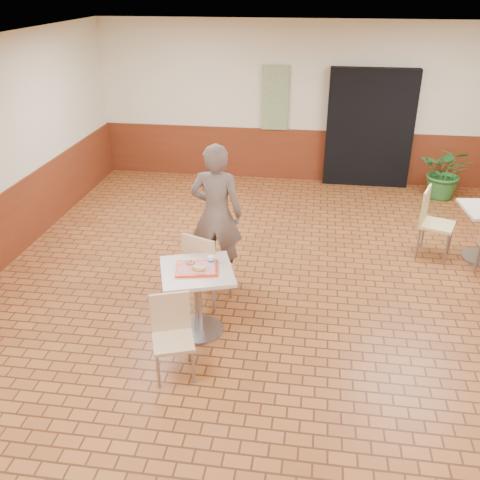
# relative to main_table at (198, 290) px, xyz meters

# --- Properties ---
(room_shell) EXTENTS (8.01, 10.01, 3.01)m
(room_shell) POSITION_rel_main_table_xyz_m (0.96, 0.35, 0.96)
(room_shell) COLOR brown
(room_shell) RESTS_ON ground
(wainscot_band) EXTENTS (8.00, 10.00, 1.00)m
(wainscot_band) POSITION_rel_main_table_xyz_m (0.96, 0.35, -0.04)
(wainscot_band) COLOR #632713
(wainscot_band) RESTS_ON ground
(corridor_doorway) EXTENTS (1.60, 0.22, 2.20)m
(corridor_doorway) POSITION_rel_main_table_xyz_m (2.16, 5.23, 0.56)
(corridor_doorway) COLOR black
(corridor_doorway) RESTS_ON ground
(promo_poster) EXTENTS (0.50, 0.03, 1.20)m
(promo_poster) POSITION_rel_main_table_xyz_m (0.36, 5.29, 1.06)
(promo_poster) COLOR gray
(promo_poster) RESTS_ON wainscot_band
(main_table) EXTENTS (0.77, 0.77, 0.81)m
(main_table) POSITION_rel_main_table_xyz_m (0.00, 0.00, 0.00)
(main_table) COLOR beige
(main_table) RESTS_ON ground
(chair_main_front) EXTENTS (0.51, 0.51, 0.86)m
(chair_main_front) POSITION_rel_main_table_xyz_m (-0.11, -0.69, -0.06)
(chair_main_front) COLOR tan
(chair_main_front) RESTS_ON ground
(chair_main_back) EXTENTS (0.58, 0.58, 0.97)m
(chair_main_back) POSITION_rel_main_table_xyz_m (-0.04, 0.57, -0.00)
(chair_main_back) COLOR #D7B181
(chair_main_back) RESTS_ON ground
(customer) EXTENTS (0.69, 0.47, 1.86)m
(customer) POSITION_rel_main_table_xyz_m (-0.02, 1.25, 0.38)
(customer) COLOR #66564F
(customer) RESTS_ON ground
(serving_tray) EXTENTS (0.45, 0.35, 0.03)m
(serving_tray) POSITION_rel_main_table_xyz_m (-0.00, -0.00, 0.28)
(serving_tray) COLOR red
(serving_tray) RESTS_ON main_table
(ring_donut) EXTENTS (0.11, 0.11, 0.03)m
(ring_donut) POSITION_rel_main_table_xyz_m (-0.08, 0.07, 0.31)
(ring_donut) COLOR #C47347
(ring_donut) RESTS_ON serving_tray
(long_john_donut) EXTENTS (0.16, 0.10, 0.05)m
(long_john_donut) POSITION_rel_main_table_xyz_m (0.04, -0.06, 0.31)
(long_john_donut) COLOR gold
(long_john_donut) RESTS_ON serving_tray
(paper_cup) EXTENTS (0.08, 0.08, 0.10)m
(paper_cup) POSITION_rel_main_table_xyz_m (0.14, 0.08, 0.34)
(paper_cup) COLOR white
(paper_cup) RESTS_ON serving_tray
(chair_second_left) EXTENTS (0.58, 0.58, 0.98)m
(chair_second_left) POSITION_rel_main_table_xyz_m (2.90, 2.39, 0.00)
(chair_second_left) COLOR #E6D78A
(chair_second_left) RESTS_ON ground
(potted_plant) EXTENTS (1.13, 1.07, 0.98)m
(potted_plant) POSITION_rel_main_table_xyz_m (3.55, 4.70, -0.05)
(potted_plant) COLOR #2E7330
(potted_plant) RESTS_ON ground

